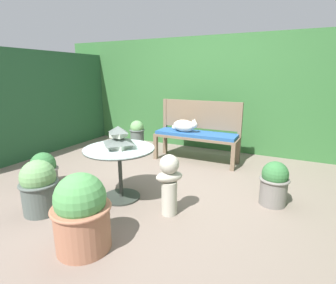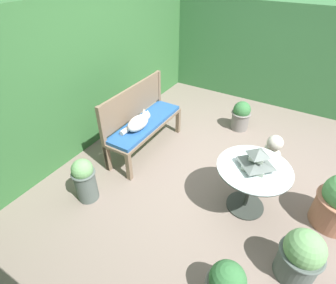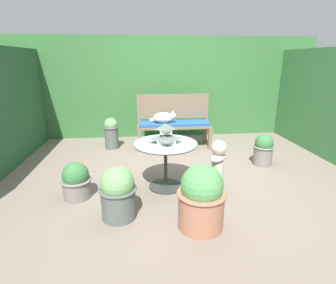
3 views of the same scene
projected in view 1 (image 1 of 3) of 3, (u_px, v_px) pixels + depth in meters
The scene contains 14 objects.
ground at pixel (160, 185), 3.42m from camera, with size 30.00×30.00×0.00m, color #75665B.
foliage_hedge_back at pixel (215, 93), 5.23m from camera, with size 6.40×0.89×2.07m, color #336633.
foliage_hedge_left at pixel (19, 104), 4.55m from camera, with size 0.70×3.54×1.80m, color #234C2D.
garden_bench at pixel (196, 137), 4.27m from camera, with size 1.37×0.42×0.49m.
bench_backrest at pixel (200, 118), 4.37m from camera, with size 1.37×0.06×0.98m.
cat at pixel (185, 126), 4.29m from camera, with size 0.48×0.24×0.23m.
patio_table at pixel (120, 159), 2.96m from camera, with size 0.79×0.79×0.61m.
pagoda_birdhouse at pixel (119, 139), 2.90m from camera, with size 0.32×0.32×0.25m.
garden_bust at pixel (169, 181), 2.64m from camera, with size 0.31×0.31×0.64m.
potted_plant_patio_mid at pixel (44, 170), 3.36m from camera, with size 0.36×0.36×0.45m.
potted_plant_bench_left at pixel (39, 187), 2.70m from camera, with size 0.39×0.39×0.57m.
potted_plant_table_near at pixel (82, 213), 2.12m from camera, with size 0.49×0.49×0.66m.
potted_plant_hedge_corner at pixel (274, 183), 2.88m from camera, with size 0.32×0.32×0.50m.
potted_plant_bench_right at pixel (137, 135), 4.85m from camera, with size 0.28×0.28×0.58m.
Camera 1 is at (1.48, -2.80, 1.42)m, focal length 28.00 mm.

